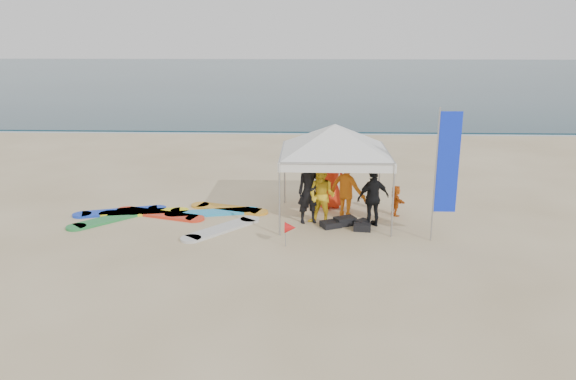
% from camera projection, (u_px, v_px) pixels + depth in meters
% --- Properties ---
extents(ground, '(120.00, 120.00, 0.00)m').
position_uv_depth(ground, '(278.00, 274.00, 12.38)').
color(ground, beige).
rests_on(ground, ground).
extents(ocean, '(160.00, 84.00, 0.08)m').
position_uv_depth(ocean, '(305.00, 75.00, 70.09)').
color(ocean, '#0C2633').
rests_on(ocean, ground).
extents(shoreline_foam, '(160.00, 1.20, 0.01)m').
position_uv_depth(shoreline_foam, '(297.00, 132.00, 29.89)').
color(shoreline_foam, silver).
rests_on(shoreline_foam, ground).
extents(person_black_a, '(0.75, 0.60, 1.79)m').
position_uv_depth(person_black_a, '(309.00, 192.00, 15.51)').
color(person_black_a, black).
rests_on(person_black_a, ground).
extents(person_yellow, '(0.98, 0.89, 1.63)m').
position_uv_depth(person_yellow, '(322.00, 196.00, 15.40)').
color(person_yellow, yellow).
rests_on(person_yellow, ground).
extents(person_orange_a, '(1.36, 1.25, 1.83)m').
position_uv_depth(person_orange_a, '(347.00, 187.00, 15.87)').
color(person_orange_a, '#D46412').
rests_on(person_orange_a, ground).
extents(person_black_b, '(1.03, 0.73, 1.62)m').
position_uv_depth(person_black_b, '(373.00, 198.00, 15.24)').
color(person_black_b, black).
rests_on(person_black_b, ground).
extents(person_orange_b, '(1.09, 0.93, 1.89)m').
position_uv_depth(person_orange_b, '(331.00, 178.00, 16.80)').
color(person_orange_b, red).
rests_on(person_orange_b, ground).
extents(person_seated, '(0.43, 0.86, 0.89)m').
position_uv_depth(person_seated, '(396.00, 201.00, 16.25)').
color(person_seated, '#CD5712').
rests_on(person_seated, ground).
extents(canopy_tent, '(4.13, 4.13, 3.11)m').
position_uv_depth(canopy_tent, '(335.00, 124.00, 15.38)').
color(canopy_tent, '#A5A5A8').
rests_on(canopy_tent, ground).
extents(feather_flag, '(0.58, 0.04, 3.41)m').
position_uv_depth(feather_flag, '(447.00, 164.00, 13.84)').
color(feather_flag, '#A5A5A8').
rests_on(feather_flag, ground).
extents(marker_pennant, '(0.28, 0.28, 0.64)m').
position_uv_depth(marker_pennant, '(290.00, 228.00, 13.84)').
color(marker_pennant, '#A5A5A8').
rests_on(marker_pennant, ground).
extents(gear_pile, '(1.40, 0.90, 0.22)m').
position_uv_depth(gear_pile, '(347.00, 224.00, 15.36)').
color(gear_pile, black).
rests_on(gear_pile, ground).
extents(surfboard_spread, '(5.29, 3.34, 0.07)m').
position_uv_depth(surfboard_spread, '(171.00, 215.00, 16.25)').
color(surfboard_spread, orange).
rests_on(surfboard_spread, ground).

